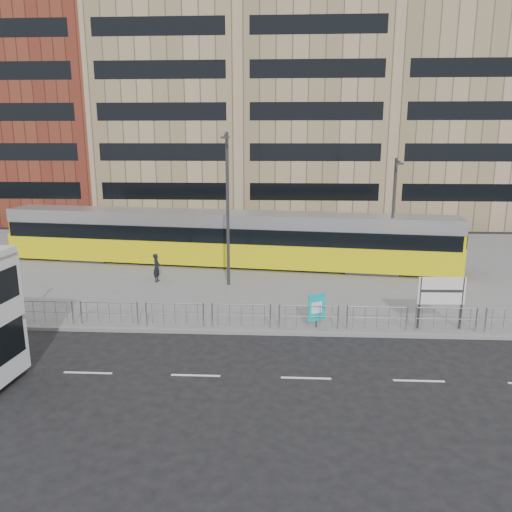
{
  "coord_description": "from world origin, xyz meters",
  "views": [
    {
      "loc": [
        1.06,
        -20.51,
        8.39
      ],
      "look_at": [
        -0.33,
        6.0,
        2.14
      ],
      "focal_mm": 35.0,
      "sensor_mm": 36.0,
      "label": 1
    }
  ],
  "objects_px": {
    "lamp_post_east": "(393,212)",
    "ad_panel": "(317,308)",
    "lamp_post_west": "(228,204)",
    "station_sign": "(441,293)",
    "traffic_light_west": "(15,281)",
    "pedestrian": "(157,268)",
    "tram": "(224,238)"
  },
  "relations": [
    {
      "from": "lamp_post_east",
      "to": "ad_panel",
      "type": "bearing_deg",
      "value": -118.96
    },
    {
      "from": "lamp_post_west",
      "to": "lamp_post_east",
      "type": "xyz_separation_m",
      "value": [
        9.8,
        2.88,
        -0.75
      ]
    },
    {
      "from": "station_sign",
      "to": "traffic_light_west",
      "type": "xyz_separation_m",
      "value": [
        -19.05,
        -0.3,
        0.34
      ]
    },
    {
      "from": "traffic_light_west",
      "to": "pedestrian",
      "type": "bearing_deg",
      "value": 40.46
    },
    {
      "from": "station_sign",
      "to": "lamp_post_west",
      "type": "bearing_deg",
      "value": 146.28
    },
    {
      "from": "lamp_post_west",
      "to": "lamp_post_east",
      "type": "distance_m",
      "value": 10.25
    },
    {
      "from": "station_sign",
      "to": "traffic_light_west",
      "type": "bearing_deg",
      "value": 179.21
    },
    {
      "from": "pedestrian",
      "to": "tram",
      "type": "bearing_deg",
      "value": -37.79
    },
    {
      "from": "pedestrian",
      "to": "traffic_light_west",
      "type": "distance_m",
      "value": 8.54
    },
    {
      "from": "traffic_light_west",
      "to": "lamp_post_east",
      "type": "bearing_deg",
      "value": 10.82
    },
    {
      "from": "station_sign",
      "to": "lamp_post_west",
      "type": "relative_size",
      "value": 0.27
    },
    {
      "from": "station_sign",
      "to": "lamp_post_east",
      "type": "relative_size",
      "value": 0.33
    },
    {
      "from": "pedestrian",
      "to": "lamp_post_east",
      "type": "relative_size",
      "value": 0.24
    },
    {
      "from": "ad_panel",
      "to": "tram",
      "type": "bearing_deg",
      "value": 91.72
    },
    {
      "from": "pedestrian",
      "to": "lamp_post_east",
      "type": "height_order",
      "value": "lamp_post_east"
    },
    {
      "from": "traffic_light_west",
      "to": "lamp_post_east",
      "type": "xyz_separation_m",
      "value": [
        18.77,
        9.48,
        1.96
      ]
    },
    {
      "from": "ad_panel",
      "to": "lamp_post_east",
      "type": "xyz_separation_m",
      "value": [
        5.17,
        9.34,
        3.02
      ]
    },
    {
      "from": "tram",
      "to": "lamp_post_east",
      "type": "bearing_deg",
      "value": -3.38
    },
    {
      "from": "pedestrian",
      "to": "ad_panel",
      "type": "bearing_deg",
      "value": -127.05
    },
    {
      "from": "station_sign",
      "to": "pedestrian",
      "type": "height_order",
      "value": "station_sign"
    },
    {
      "from": "pedestrian",
      "to": "station_sign",
      "type": "bearing_deg",
      "value": -114.45
    },
    {
      "from": "traffic_light_west",
      "to": "lamp_post_west",
      "type": "relative_size",
      "value": 0.36
    },
    {
      "from": "lamp_post_east",
      "to": "lamp_post_west",
      "type": "bearing_deg",
      "value": -163.64
    },
    {
      "from": "tram",
      "to": "pedestrian",
      "type": "height_order",
      "value": "tram"
    },
    {
      "from": "tram",
      "to": "lamp_post_east",
      "type": "relative_size",
      "value": 4.22
    },
    {
      "from": "ad_panel",
      "to": "traffic_light_west",
      "type": "distance_m",
      "value": 13.65
    },
    {
      "from": "ad_panel",
      "to": "traffic_light_west",
      "type": "bearing_deg",
      "value": 156.64
    },
    {
      "from": "pedestrian",
      "to": "lamp_post_west",
      "type": "relative_size",
      "value": 0.2
    },
    {
      "from": "lamp_post_west",
      "to": "lamp_post_east",
      "type": "relative_size",
      "value": 1.21
    },
    {
      "from": "ad_panel",
      "to": "traffic_light_west",
      "type": "height_order",
      "value": "traffic_light_west"
    },
    {
      "from": "station_sign",
      "to": "pedestrian",
      "type": "xyz_separation_m",
      "value": [
        -14.37,
        6.76,
        -0.8
      ]
    },
    {
      "from": "tram",
      "to": "station_sign",
      "type": "relative_size",
      "value": 12.75
    }
  ]
}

